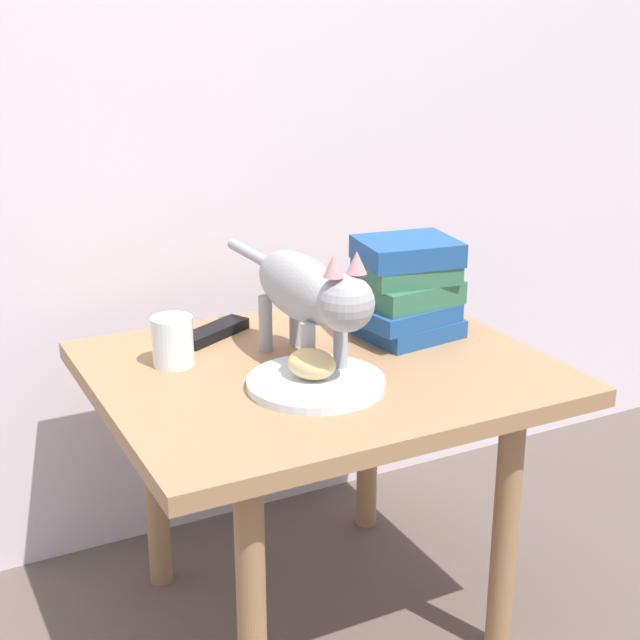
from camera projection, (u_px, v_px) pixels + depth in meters
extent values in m
plane|color=brown|center=(320.00, 612.00, 1.74)|extent=(6.00, 6.00, 0.00)
cube|color=#9E724C|center=(320.00, 373.00, 1.58)|extent=(0.74, 0.62, 0.03)
cylinder|color=#9E724C|center=(252.00, 611.00, 1.37)|extent=(0.04, 0.04, 0.47)
cylinder|color=#9E724C|center=(505.00, 532.00, 1.57)|extent=(0.04, 0.04, 0.47)
cylinder|color=#9E724C|center=(155.00, 474.00, 1.76)|extent=(0.04, 0.04, 0.47)
cylinder|color=#9E724C|center=(368.00, 426.00, 1.96)|extent=(0.04, 0.04, 0.47)
cylinder|color=silver|center=(316.00, 383.00, 1.48)|extent=(0.22, 0.22, 0.01)
ellipsoid|color=#E0BC7A|center=(312.00, 364.00, 1.47)|extent=(0.10, 0.10, 0.05)
cylinder|color=#99999E|center=(340.00, 346.00, 1.52)|extent=(0.02, 0.02, 0.10)
cylinder|color=#99999E|center=(308.00, 352.00, 1.49)|extent=(0.02, 0.02, 0.10)
cylinder|color=#99999E|center=(296.00, 318.00, 1.65)|extent=(0.02, 0.02, 0.10)
cylinder|color=#99999E|center=(265.00, 323.00, 1.62)|extent=(0.02, 0.02, 0.10)
ellipsoid|color=#99999E|center=(300.00, 287.00, 1.55)|extent=(0.10, 0.26, 0.11)
sphere|color=#99999E|center=(346.00, 303.00, 1.42)|extent=(0.09, 0.09, 0.09)
cone|color=tan|center=(359.00, 262.00, 1.41)|extent=(0.03, 0.03, 0.03)
cone|color=tan|center=(333.00, 266.00, 1.39)|extent=(0.03, 0.03, 0.03)
cylinder|color=#99999E|center=(250.00, 253.00, 1.71)|extent=(0.02, 0.16, 0.02)
cube|color=#1E4C8C|center=(407.00, 327.00, 1.71)|extent=(0.18, 0.17, 0.03)
cube|color=#1E4C8C|center=(401.00, 311.00, 1.69)|extent=(0.19, 0.17, 0.03)
cube|color=#336B4C|center=(405.00, 290.00, 1.69)|extent=(0.18, 0.16, 0.04)
cube|color=#336B4C|center=(406.00, 270.00, 1.68)|extent=(0.18, 0.16, 0.03)
cube|color=#1E4C8C|center=(407.00, 251.00, 1.66)|extent=(0.19, 0.16, 0.04)
cylinder|color=silver|center=(173.00, 341.00, 1.56)|extent=(0.07, 0.07, 0.08)
cylinder|color=silver|center=(173.00, 352.00, 1.57)|extent=(0.06, 0.06, 0.04)
cube|color=black|center=(214.00, 332.00, 1.70)|extent=(0.15, 0.11, 0.02)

